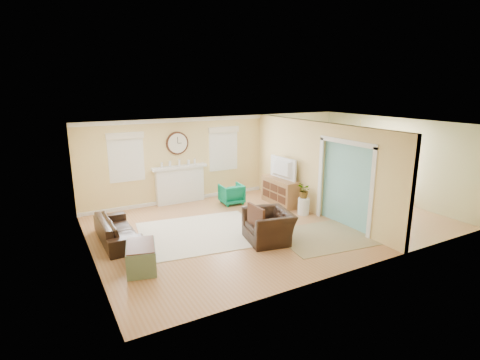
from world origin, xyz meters
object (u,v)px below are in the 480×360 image
(sofa, at_px, (117,230))
(credenza, at_px, (280,191))
(green_chair, at_px, (232,194))
(eames_chair, at_px, (269,226))
(dining_table, at_px, (344,195))

(sofa, xyz_separation_m, credenza, (4.95, 0.51, 0.12))
(green_chair, height_order, credenza, credenza)
(eames_chair, bearing_deg, dining_table, 119.38)
(sofa, bearing_deg, eames_chair, -119.07)
(eames_chair, height_order, dining_table, eames_chair)
(green_chair, bearing_deg, credenza, 152.57)
(dining_table, bearing_deg, sofa, 97.94)
(sofa, distance_m, eames_chair, 3.53)
(dining_table, bearing_deg, credenza, 70.08)
(sofa, distance_m, dining_table, 6.61)
(green_chair, bearing_deg, eames_chair, 82.58)
(sofa, xyz_separation_m, green_chair, (3.68, 1.28, 0.02))
(sofa, height_order, eames_chair, eames_chair)
(eames_chair, bearing_deg, credenza, 150.84)
(green_chair, xyz_separation_m, dining_table, (2.91, -1.81, 0.01))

